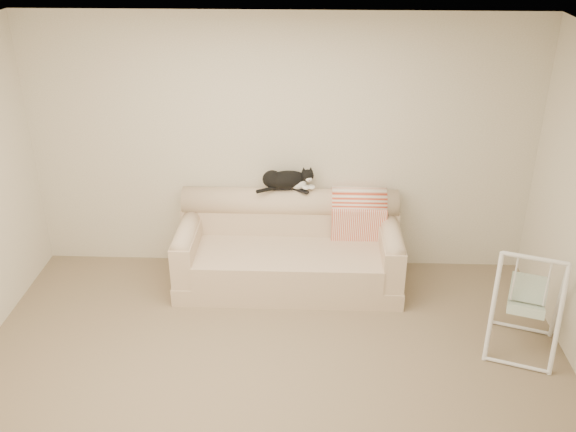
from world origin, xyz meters
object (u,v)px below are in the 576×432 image
object	(u,v)px
remote_b	(301,190)
sofa	(289,250)
remote_a	(282,188)
tuxedo_cat	(286,180)
baby_swing	(526,303)

from	to	relation	value
remote_b	sofa	bearing A→B (deg)	-118.56
remote_a	tuxedo_cat	bearing A→B (deg)	-10.05
sofa	remote_a	world-z (taller)	remote_a
sofa	baby_swing	xyz separation A→B (m)	(2.03, -1.02, 0.10)
sofa	remote_b	size ratio (longest dim) A/B	13.52
remote_a	remote_b	size ratio (longest dim) A/B	1.12
sofa	remote_b	bearing A→B (deg)	61.44
remote_b	tuxedo_cat	xyz separation A→B (m)	(-0.15, 0.03, 0.10)
sofa	baby_swing	bearing A→B (deg)	-26.61
sofa	remote_a	xyz separation A→B (m)	(-0.08, 0.25, 0.56)
tuxedo_cat	sofa	bearing A→B (deg)	-81.76
remote_a	baby_swing	world-z (taller)	remote_a
sofa	baby_swing	world-z (taller)	baby_swing
tuxedo_cat	baby_swing	world-z (taller)	tuxedo_cat
remote_a	tuxedo_cat	world-z (taller)	tuxedo_cat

